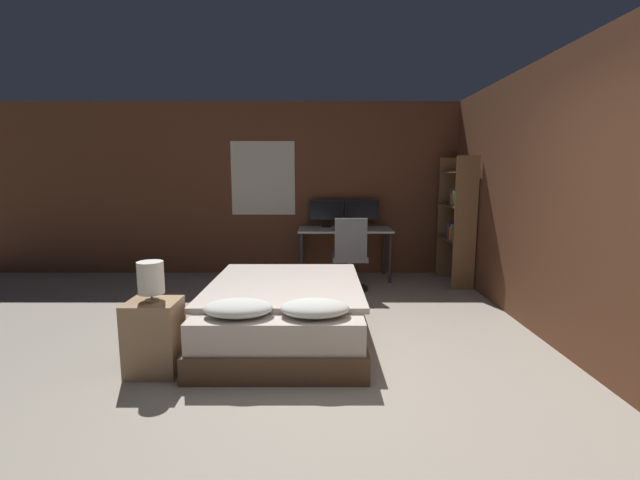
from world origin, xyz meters
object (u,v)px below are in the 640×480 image
at_px(keyboard, 344,230).
at_px(bookshelf, 457,216).
at_px(bedside_lamp, 149,278).
at_px(desk, 344,235).
at_px(bed, 283,311).
at_px(nightstand, 153,337).
at_px(computer_mouse, 363,229).
at_px(office_chair, 349,261).
at_px(monitor_right, 361,211).
at_px(monitor_left, 325,211).

bearing_deg(keyboard, bookshelf, -4.00).
bearing_deg(bedside_lamp, keyboard, 59.82).
xyz_separation_m(bedside_lamp, desk, (1.70, 3.16, -0.10)).
distance_m(desk, bookshelf, 1.67).
height_order(bed, nightstand, bed).
xyz_separation_m(computer_mouse, bookshelf, (1.33, -0.11, 0.20)).
height_order(bedside_lamp, computer_mouse, bedside_lamp).
height_order(bed, desk, desk).
bearing_deg(office_chair, nightstand, -125.32).
distance_m(bed, computer_mouse, 2.45).
relative_size(bedside_lamp, computer_mouse, 4.55).
relative_size(keyboard, bookshelf, 0.19).
bearing_deg(keyboard, bed, -108.27).
bearing_deg(office_chair, monitor_right, 75.43).
bearing_deg(monitor_right, monitor_left, 180.00).
bearing_deg(monitor_right, bed, -110.62).
relative_size(nightstand, keyboard, 1.69).
bearing_deg(office_chair, bookshelf, 13.33).
distance_m(keyboard, bookshelf, 1.62).
height_order(monitor_right, computer_mouse, monitor_right).
bearing_deg(computer_mouse, bed, -114.30).
height_order(nightstand, monitor_left, monitor_left).
relative_size(computer_mouse, office_chair, 0.07).
height_order(bed, keyboard, keyboard).
bearing_deg(bookshelf, keyboard, 176.00).
xyz_separation_m(nightstand, computer_mouse, (1.97, 2.93, 0.49)).
relative_size(desk, office_chair, 1.38).
height_order(bed, computer_mouse, computer_mouse).
bearing_deg(nightstand, office_chair, 54.68).
bearing_deg(bed, nightstand, -142.79).
relative_size(nightstand, bookshelf, 0.32).
distance_m(computer_mouse, bookshelf, 1.35).
distance_m(bedside_lamp, monitor_right, 3.94).
xyz_separation_m(bedside_lamp, keyboard, (1.70, 2.93, -0.00)).
relative_size(bed, keyboard, 5.83).
relative_size(bed, nightstand, 3.44).
height_order(bed, office_chair, office_chair).
height_order(bed, monitor_left, monitor_left).
bearing_deg(bedside_lamp, monitor_left, 67.25).
bearing_deg(bed, desk, 73.39).
distance_m(bedside_lamp, keyboard, 3.39).
distance_m(bed, monitor_left, 2.79).
bearing_deg(office_chair, desk, 92.39).
height_order(monitor_right, keyboard, monitor_right).
relative_size(monitor_left, monitor_right, 1.00).
bearing_deg(office_chair, bed, -113.83).
xyz_separation_m(bed, office_chair, (0.75, 1.70, 0.15)).
relative_size(monitor_right, computer_mouse, 7.65).
bearing_deg(desk, keyboard, -90.00).
relative_size(monitor_right, keyboard, 1.53).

